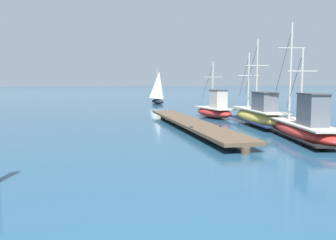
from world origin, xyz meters
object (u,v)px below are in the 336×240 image
(fishing_boat_0, at_px, (304,127))
(distant_sailboat, at_px, (158,88))
(fishing_boat_2, at_px, (215,110))
(fishing_boat_1, at_px, (259,115))

(fishing_boat_0, relative_size, distant_sailboat, 1.78)
(fishing_boat_0, height_order, fishing_boat_2, fishing_boat_0)
(fishing_boat_1, bearing_deg, fishing_boat_0, -96.14)
(fishing_boat_2, bearing_deg, distant_sailboat, 92.39)
(fishing_boat_2, relative_size, distant_sailboat, 1.08)
(fishing_boat_1, xyz_separation_m, fishing_boat_2, (-0.98, 5.40, -0.06))
(fishing_boat_0, bearing_deg, fishing_boat_2, 91.74)
(fishing_boat_0, xyz_separation_m, distant_sailboat, (-1.10, 29.38, 1.39))
(fishing_boat_2, distance_m, distant_sailboat, 18.17)
(fishing_boat_0, bearing_deg, fishing_boat_1, 83.86)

